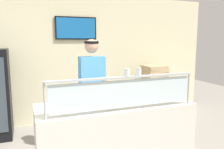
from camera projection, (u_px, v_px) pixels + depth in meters
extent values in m
cube|color=beige|center=(76.00, 59.00, 4.91)|extent=(6.35, 0.08, 2.70)
cube|color=black|center=(76.00, 28.00, 4.75)|extent=(0.86, 0.04, 0.47)
cube|color=#1966B2|center=(76.00, 28.00, 4.73)|extent=(0.81, 0.01, 0.42)
cube|color=silver|center=(115.00, 139.00, 2.96)|extent=(1.95, 0.74, 0.95)
cylinder|color=#B2B5BC|center=(45.00, 101.00, 2.26)|extent=(0.02, 0.02, 0.40)
cylinder|color=#B2B5BC|center=(188.00, 88.00, 2.88)|extent=(0.02, 0.02, 0.40)
cube|color=silver|center=(125.00, 94.00, 2.57)|extent=(1.69, 0.01, 0.32)
cube|color=#B2B5BC|center=(125.00, 77.00, 2.55)|extent=(1.75, 0.06, 0.02)
cylinder|color=#9EA0A8|center=(105.00, 104.00, 2.86)|extent=(0.41, 0.41, 0.01)
cylinder|color=tan|center=(105.00, 103.00, 2.86)|extent=(0.39, 0.39, 0.02)
cylinder|color=#D65B2D|center=(105.00, 102.00, 2.86)|extent=(0.33, 0.33, 0.01)
cube|color=#ADAFB7|center=(106.00, 101.00, 2.84)|extent=(0.13, 0.29, 0.01)
cylinder|color=white|center=(127.00, 73.00, 2.55)|extent=(0.07, 0.07, 0.07)
cylinder|color=white|center=(127.00, 74.00, 2.55)|extent=(0.06, 0.06, 0.04)
cylinder|color=silver|center=(127.00, 69.00, 2.54)|extent=(0.06, 0.06, 0.02)
cylinder|color=white|center=(139.00, 73.00, 2.60)|extent=(0.06, 0.06, 0.07)
cylinder|color=red|center=(139.00, 73.00, 2.60)|extent=(0.05, 0.05, 0.04)
cylinder|color=silver|center=(139.00, 69.00, 2.59)|extent=(0.05, 0.05, 0.02)
cylinder|color=#23232D|center=(86.00, 122.00, 3.56)|extent=(0.13, 0.13, 0.95)
cylinder|color=#23232D|center=(99.00, 121.00, 3.64)|extent=(0.13, 0.13, 0.95)
cube|color=#4C9EE5|center=(92.00, 75.00, 3.48)|extent=(0.38, 0.21, 0.55)
sphere|color=tan|center=(92.00, 46.00, 3.42)|extent=(0.21, 0.21, 0.21)
cylinder|color=black|center=(92.00, 42.00, 3.41)|extent=(0.21, 0.21, 0.04)
cylinder|color=tan|center=(108.00, 82.00, 3.36)|extent=(0.08, 0.34, 0.08)
cylinder|color=red|center=(0.00, 92.00, 3.88)|extent=(0.06, 0.06, 0.20)
cube|color=#B7BABF|center=(154.00, 98.00, 5.18)|extent=(0.70, 0.55, 0.87)
cube|color=tan|center=(155.00, 78.00, 5.11)|extent=(0.48, 0.48, 0.04)
cube|color=tan|center=(155.00, 76.00, 5.11)|extent=(0.46, 0.46, 0.04)
cube|color=tan|center=(154.00, 74.00, 5.09)|extent=(0.48, 0.48, 0.04)
cube|color=tan|center=(155.00, 72.00, 5.09)|extent=(0.47, 0.47, 0.04)
cube|color=tan|center=(155.00, 70.00, 5.09)|extent=(0.48, 0.48, 0.04)
cube|color=tan|center=(155.00, 68.00, 5.08)|extent=(0.46, 0.46, 0.04)
cube|color=tan|center=(154.00, 66.00, 5.07)|extent=(0.46, 0.46, 0.04)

